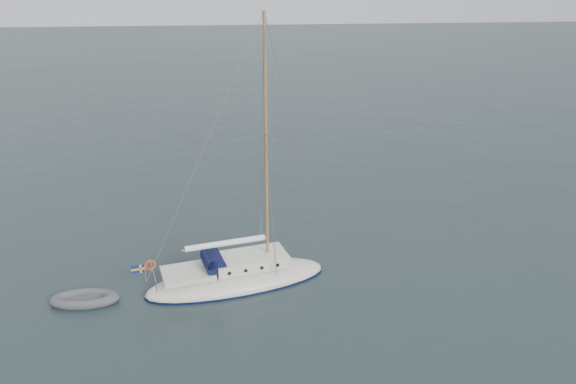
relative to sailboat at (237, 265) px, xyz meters
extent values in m
plane|color=black|center=(2.27, 1.55, -0.92)|extent=(300.00, 300.00, 0.00)
ellipsoid|color=white|center=(0.00, 0.00, -0.78)|extent=(8.07, 2.51, 1.34)
cube|color=white|center=(0.62, 0.00, 0.14)|extent=(3.23, 1.70, 0.49)
cube|color=white|center=(-2.15, 0.00, 0.00)|extent=(2.15, 1.70, 0.22)
cylinder|color=black|center=(-1.03, 0.00, 0.39)|extent=(0.86, 1.48, 0.86)
cube|color=black|center=(-1.21, 0.00, 0.57)|extent=(0.40, 1.48, 0.36)
cylinder|color=#9A6C3F|center=(1.43, 0.00, 5.27)|extent=(0.13, 0.13, 10.76)
cylinder|color=#9A6C3F|center=(1.43, 0.00, 5.81)|extent=(0.04, 1.97, 0.04)
cylinder|color=#9A6C3F|center=(-0.45, 0.00, 1.10)|extent=(3.77, 0.09, 0.09)
cylinder|color=white|center=(-0.45, 0.00, 1.15)|extent=(3.50, 0.25, 0.25)
cylinder|color=gray|center=(-3.59, 0.00, 0.38)|extent=(0.04, 1.97, 0.04)
torus|color=#EB3B04|center=(-3.63, 0.54, 0.38)|extent=(0.48, 0.09, 0.48)
cylinder|color=#9A6C3F|center=(-3.90, 0.00, 0.29)|extent=(0.03, 0.03, 0.81)
cube|color=navy|center=(-4.17, 0.00, 0.56)|extent=(0.54, 0.02, 0.34)
cube|color=#EBB212|center=(-4.17, 0.00, 0.56)|extent=(0.56, 0.03, 0.08)
cube|color=#EBB212|center=(-4.07, 0.00, 0.56)|extent=(0.08, 0.03, 0.36)
cylinder|color=black|center=(-0.54, 0.86, 0.14)|extent=(0.16, 0.05, 0.16)
cylinder|color=black|center=(-0.54, -0.86, 0.14)|extent=(0.16, 0.05, 0.16)
cylinder|color=black|center=(0.18, 0.86, 0.14)|extent=(0.16, 0.05, 0.16)
cylinder|color=black|center=(0.18, -0.86, 0.14)|extent=(0.16, 0.05, 0.16)
cylinder|color=black|center=(0.89, 0.86, 0.14)|extent=(0.16, 0.05, 0.16)
cylinder|color=black|center=(0.89, -0.86, 0.14)|extent=(0.16, 0.05, 0.16)
cylinder|color=black|center=(1.61, 0.86, 0.14)|extent=(0.16, 0.05, 0.16)
cylinder|color=black|center=(1.61, -0.86, 0.14)|extent=(0.16, 0.05, 0.16)
cube|color=#4F5054|center=(-6.40, -0.77, -0.79)|extent=(1.75, 0.72, 0.10)
camera|label=1|loc=(-0.64, -21.99, 11.75)|focal=35.00mm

